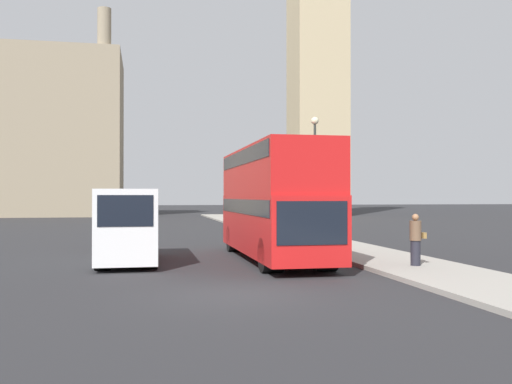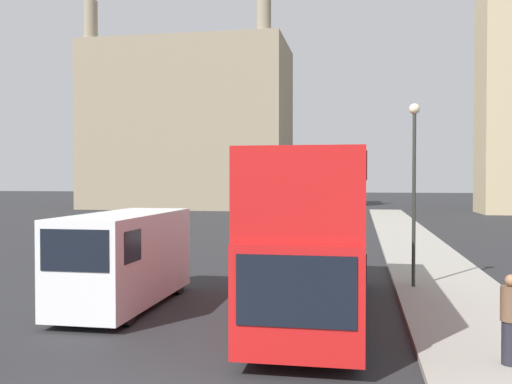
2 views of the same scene
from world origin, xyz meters
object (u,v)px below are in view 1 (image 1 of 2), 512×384
at_px(red_double_decker_bus, 273,198).
at_px(street_lamp, 315,162).
at_px(pedestrian, 416,240).
at_px(white_van, 128,224).

xyz_separation_m(red_double_decker_bus, street_lamp, (2.94, 4.04, 1.70)).
height_order(red_double_decker_bus, street_lamp, street_lamp).
xyz_separation_m(red_double_decker_bus, pedestrian, (4.05, -3.93, -1.41)).
bearing_deg(pedestrian, street_lamp, 97.86).
distance_m(red_double_decker_bus, street_lamp, 5.28).
bearing_deg(street_lamp, pedestrian, -82.14).
relative_size(white_van, pedestrian, 3.44).
bearing_deg(white_van, street_lamp, 25.60).
bearing_deg(pedestrian, red_double_decker_bus, 135.80).
bearing_deg(red_double_decker_bus, street_lamp, 53.95).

